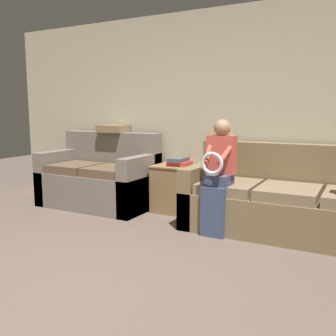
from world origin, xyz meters
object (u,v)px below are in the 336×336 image
(couch_side, at_px, (100,180))
(book_stack, at_px, (179,162))
(throw_pillow, at_px, (114,129))
(couch_main, at_px, (291,203))
(child_left_seated, at_px, (218,172))
(side_shelf, at_px, (178,188))

(couch_side, relative_size, book_stack, 4.96)
(throw_pillow, bearing_deg, couch_side, -98.88)
(couch_main, bearing_deg, child_left_seated, -150.20)
(side_shelf, xyz_separation_m, throw_pillow, (-1.06, 0.07, 0.74))
(couch_main, distance_m, throw_pillow, 2.61)
(throw_pillow, bearing_deg, book_stack, -3.69)
(couch_main, height_order, couch_side, couch_side)
(child_left_seated, relative_size, throw_pillow, 3.34)
(couch_main, distance_m, child_left_seated, 0.85)
(couch_main, relative_size, side_shelf, 3.64)
(child_left_seated, height_order, book_stack, child_left_seated)
(child_left_seated, bearing_deg, throw_pillow, 160.02)
(couch_main, relative_size, throw_pillow, 6.11)
(side_shelf, bearing_deg, throw_pillow, 176.04)
(side_shelf, distance_m, book_stack, 0.34)
(book_stack, distance_m, throw_pillow, 1.14)
(couch_main, xyz_separation_m, throw_pillow, (-2.49, 0.27, 0.72))
(couch_side, height_order, book_stack, couch_side)
(couch_side, xyz_separation_m, child_left_seated, (1.86, -0.37, 0.31))
(throw_pillow, bearing_deg, couch_main, -6.17)
(side_shelf, height_order, book_stack, book_stack)
(side_shelf, bearing_deg, child_left_seated, -37.78)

